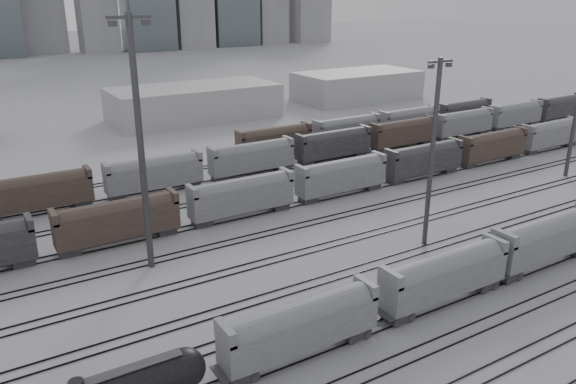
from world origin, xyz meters
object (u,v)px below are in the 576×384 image
hopper_car_c (547,237)px  hopper_car_b (445,274)px  light_mast_c (432,150)px  hopper_car_a (300,324)px

hopper_car_c → hopper_car_b: bearing=180.0°
hopper_car_c → light_mast_c: (-7.39, 11.31, 8.58)m
hopper_car_b → hopper_car_c: bearing=-0.0°
hopper_car_b → light_mast_c: (8.57, 11.31, 8.75)m
hopper_car_c → light_mast_c: 16.00m
hopper_car_a → light_mast_c: light_mast_c is taller
hopper_car_a → hopper_car_c: (32.86, -0.00, 0.26)m
hopper_car_a → hopper_car_c: 32.86m
hopper_car_b → light_mast_c: bearing=52.8°
hopper_car_a → light_mast_c: size_ratio=0.64×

